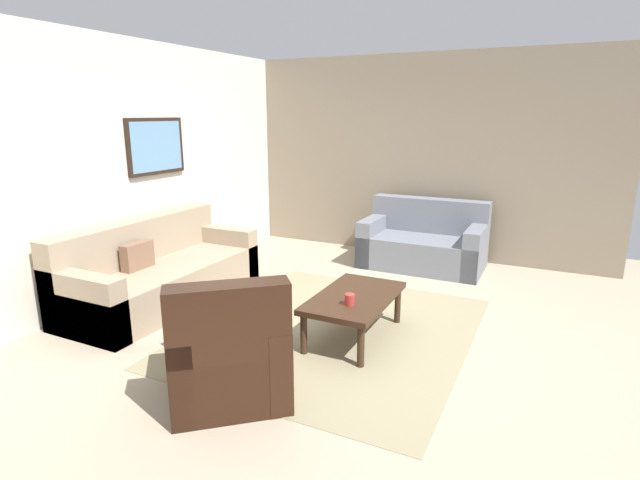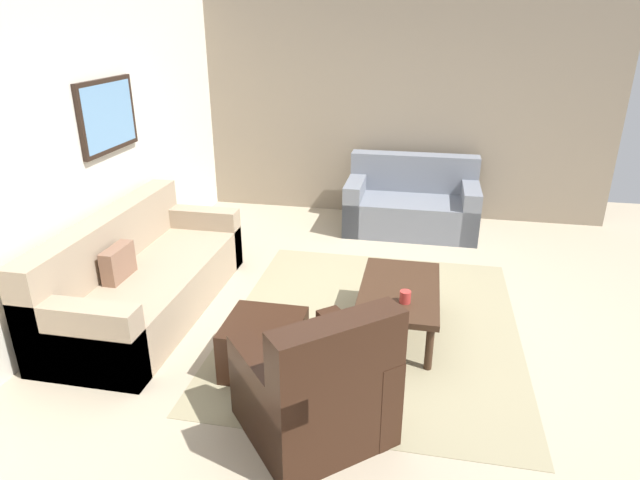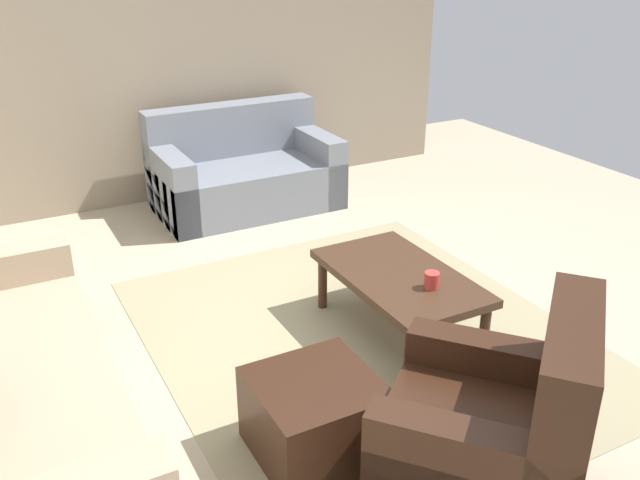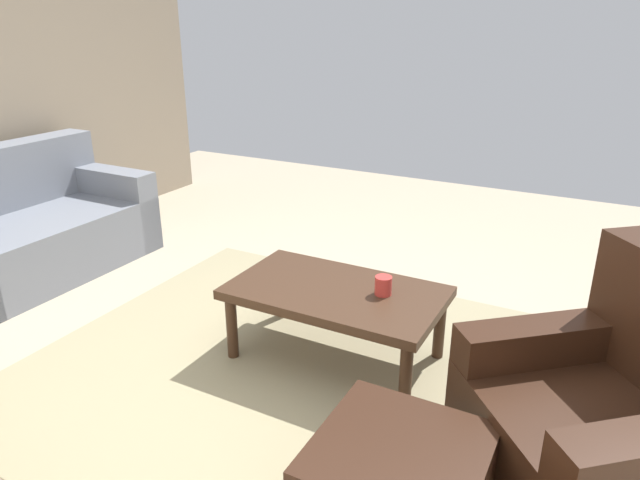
% 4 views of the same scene
% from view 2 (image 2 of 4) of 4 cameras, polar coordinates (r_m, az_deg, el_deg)
% --- Properties ---
extents(ground_plane, '(8.00, 8.00, 0.00)m').
position_cam_2_polar(ground_plane, '(4.76, 5.53, -8.89)').
color(ground_plane, tan).
extents(rear_partition, '(6.00, 0.12, 2.80)m').
position_cam_2_polar(rear_partition, '(5.12, -24.45, 8.42)').
color(rear_partition, silver).
rests_on(rear_partition, ground_plane).
extents(stone_feature_panel, '(0.12, 5.20, 2.80)m').
position_cam_2_polar(stone_feature_panel, '(7.15, 8.57, 13.60)').
color(stone_feature_panel, gray).
rests_on(stone_feature_panel, ground_plane).
extents(area_rug, '(2.86, 2.43, 0.01)m').
position_cam_2_polar(area_rug, '(4.76, 5.53, -8.85)').
color(area_rug, gray).
rests_on(area_rug, ground_plane).
extents(couch_main, '(2.26, 0.94, 0.88)m').
position_cam_2_polar(couch_main, '(5.11, -18.46, -3.95)').
color(couch_main, gray).
rests_on(couch_main, ground_plane).
extents(couch_loveseat, '(0.90, 1.57, 0.88)m').
position_cam_2_polar(couch_loveseat, '(6.86, 9.55, 3.65)').
color(couch_loveseat, slate).
rests_on(couch_loveseat, ground_plane).
extents(armchair_leather, '(1.13, 1.13, 0.95)m').
position_cam_2_polar(armchair_leather, '(3.48, -0.17, -15.98)').
color(armchair_leather, black).
rests_on(armchair_leather, ground_plane).
extents(ottoman, '(0.56, 0.56, 0.40)m').
position_cam_2_polar(ottoman, '(4.15, -5.84, -10.85)').
color(ottoman, black).
rests_on(ottoman, ground_plane).
extents(coffee_table, '(1.10, 0.64, 0.41)m').
position_cam_2_polar(coffee_table, '(4.53, 8.30, -5.54)').
color(coffee_table, '#382316').
rests_on(coffee_table, ground_plane).
extents(cup, '(0.09, 0.09, 0.10)m').
position_cam_2_polar(cup, '(4.27, 8.91, -5.90)').
color(cup, '#B2332D').
rests_on(cup, coffee_table).
extents(framed_artwork, '(0.86, 0.04, 0.65)m').
position_cam_2_polar(framed_artwork, '(5.41, -21.30, 12.04)').
color(framed_artwork, black).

